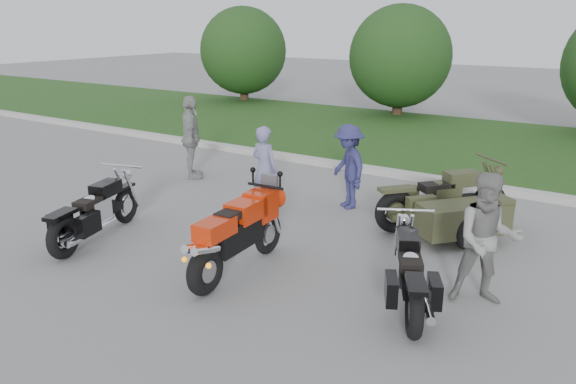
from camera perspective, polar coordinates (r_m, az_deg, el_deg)
The scene contains 13 objects.
ground at distance 8.26m, azimuth -6.59°, elevation -7.71°, with size 80.00×80.00×0.00m, color gray.
curb at distance 13.12m, azimuth 10.36°, elevation 1.93°, with size 60.00×0.30×0.15m, color #B3B0A9.
grass_strip at distance 16.93m, azimuth 15.96°, elevation 4.94°, with size 60.00×8.00×0.14m, color #2E6121.
tree_far_left at distance 24.32m, azimuth -4.57°, elevation 14.12°, with size 3.60×3.60×4.00m.
tree_mid_left at distance 20.79m, azimuth 11.32°, elevation 13.34°, with size 3.60×3.60×4.00m.
sportbike_red at distance 7.85m, azimuth -5.24°, elevation -4.13°, with size 0.44×2.21×1.05m.
cruiser_left at distance 9.54m, azimuth -19.18°, elevation -2.19°, with size 0.82×2.25×0.89m.
cruiser_right at distance 7.15m, azimuth 12.25°, elevation -8.31°, with size 1.13×2.02×0.84m.
cruiser_sidecar at distance 9.56m, azimuth 16.35°, elevation -1.86°, with size 2.10×2.31×0.97m.
person_stripe at distance 10.36m, azimuth -2.38°, elevation 2.33°, with size 0.59×0.39×1.62m, color slate.
person_grey at distance 7.38m, azimuth 19.60°, elevation -4.59°, with size 0.82×0.64×1.70m, color gray.
person_denim at distance 10.61m, azimuth 6.15°, elevation 2.57°, with size 1.04×0.60×1.61m, color navy.
person_back at distance 12.75m, azimuth -9.82°, elevation 5.47°, with size 1.09×0.45×1.86m, color #9B9C96.
Camera 1 is at (4.87, -5.70, 3.45)m, focal length 35.00 mm.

